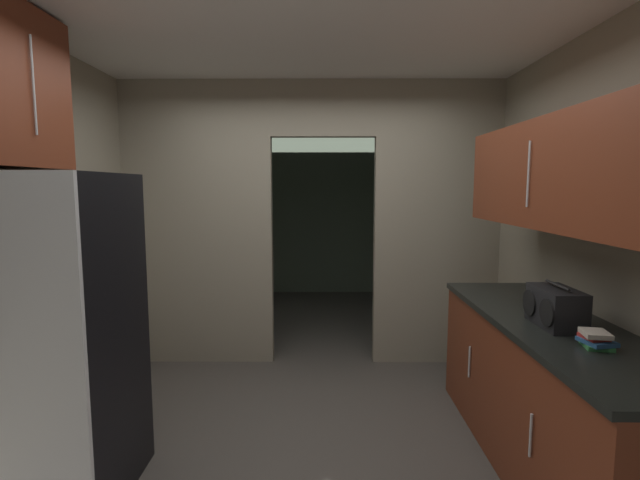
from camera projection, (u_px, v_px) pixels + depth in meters
ground at (306, 452)px, 2.99m from camera, size 20.00×20.00×0.00m
kitchen_overhead_slab at (307, 38)px, 3.16m from camera, size 3.93×7.21×0.06m
kitchen_partition at (308, 217)px, 4.42m from camera, size 3.53×0.12×2.66m
adjoining_room_shell at (315, 213)px, 6.48m from camera, size 3.53×3.05×2.66m
refrigerator at (54, 340)px, 2.49m from camera, size 0.73×0.80×1.76m
lower_cabinet_run at (548, 396)px, 2.77m from camera, size 0.65×2.19×0.91m
upper_cabinet_counterside at (561, 174)px, 2.62m from camera, size 0.36×1.97×0.61m
boombox at (555, 307)px, 2.61m from camera, size 0.21×0.37×0.24m
book_stack at (596, 340)px, 2.27m from camera, size 0.15×0.17×0.08m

